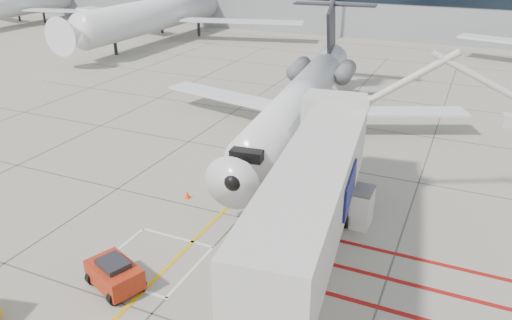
% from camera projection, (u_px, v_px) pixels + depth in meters
% --- Properties ---
extents(ground_plane, '(260.00, 260.00, 0.00)m').
position_uv_depth(ground_plane, '(203.00, 259.00, 22.85)').
color(ground_plane, '#9B9586').
rests_on(ground_plane, ground).
extents(regional_jet, '(27.64, 33.34, 8.11)m').
position_uv_depth(regional_jet, '(290.00, 91.00, 33.34)').
color(regional_jet, silver).
rests_on(regional_jet, ground_plane).
extents(jet_bridge, '(10.98, 19.53, 7.44)m').
position_uv_depth(jet_bridge, '(310.00, 207.00, 19.69)').
color(jet_bridge, silver).
rests_on(jet_bridge, ground_plane).
extents(pushback_tug, '(2.78, 2.28, 1.40)m').
position_uv_depth(pushback_tug, '(114.00, 274.00, 20.71)').
color(pushback_tug, '#AC2810').
rests_on(pushback_tug, ground_plane).
extents(baggage_cart, '(2.40, 2.02, 1.30)m').
position_uv_depth(baggage_cart, '(290.00, 233.00, 23.65)').
color(baggage_cart, '#595A5E').
rests_on(baggage_cart, ground_plane).
extents(ground_power_unit, '(2.55, 1.49, 2.02)m').
position_uv_depth(ground_power_unit, '(346.00, 204.00, 25.45)').
color(ground_power_unit, silver).
rests_on(ground_power_unit, ground_plane).
extents(cone_nose, '(0.32, 0.32, 0.45)m').
position_uv_depth(cone_nose, '(187.00, 194.00, 28.05)').
color(cone_nose, '#FF4C0D').
rests_on(cone_nose, ground_plane).
extents(cone_side, '(0.36, 0.36, 0.50)m').
position_uv_depth(cone_side, '(312.00, 200.00, 27.44)').
color(cone_side, orange).
rests_on(cone_side, ground_plane).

